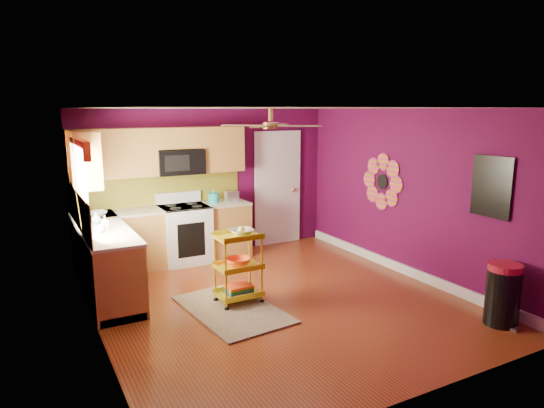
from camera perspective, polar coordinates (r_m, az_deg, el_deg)
ground at (r=6.55m, az=0.70°, el=-11.23°), size 5.00×5.00×0.00m
room_envelope at (r=6.13m, az=0.96°, el=3.09°), size 4.54×5.04×2.52m
lower_cabinets at (r=7.57m, az=-15.12°, el=-5.03°), size 2.81×2.31×0.94m
electric_range at (r=8.09m, az=-10.22°, el=-3.42°), size 0.76×0.66×1.13m
upper_cabinetry at (r=7.69m, az=-15.49°, el=5.57°), size 2.80×2.30×1.26m
left_window at (r=6.43m, az=-21.69°, el=3.62°), size 0.08×1.35×1.08m
panel_door at (r=8.99m, az=0.65°, el=1.73°), size 0.95×0.11×2.15m
right_wall_art at (r=7.23m, az=17.74°, el=2.28°), size 0.04×2.74×1.04m
ceiling_fan at (r=6.23m, az=-0.15°, el=9.29°), size 1.01×1.01×0.26m
shag_rug at (r=6.26m, az=-4.73°, el=-12.24°), size 1.13×1.68×0.02m
rolling_cart at (r=6.30m, az=-3.92°, el=-7.08°), size 0.57×0.42×1.02m
trash_can at (r=6.33m, az=25.52°, el=-9.58°), size 0.49×0.49×0.74m
teal_kettle at (r=8.20m, az=-6.88°, el=0.74°), size 0.18×0.18×0.21m
toaster at (r=8.27m, az=-4.78°, el=0.92°), size 0.22×0.15×0.18m
soap_bottle_a at (r=6.70m, az=-19.06°, el=-2.09°), size 0.08×0.08×0.18m
soap_bottle_b at (r=7.10m, az=-19.97°, el=-1.51°), size 0.12×0.12×0.16m
counter_dish at (r=7.57m, az=-19.89°, el=-1.09°), size 0.29×0.29×0.07m
counter_cup at (r=6.55m, az=-19.57°, el=-2.78°), size 0.12×0.12×0.10m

